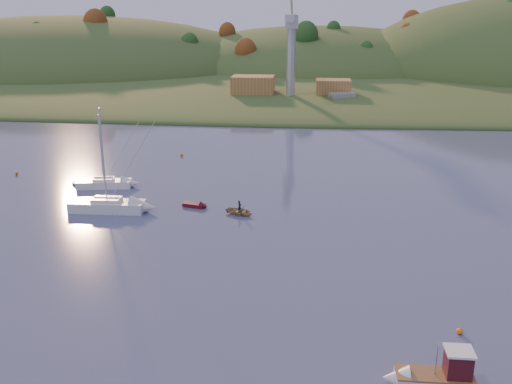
# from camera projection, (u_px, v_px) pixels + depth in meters

# --- Properties ---
(far_shore) EXTENTS (620.00, 220.00, 1.50)m
(far_shore) POSITION_uv_depth(u_px,v_px,m) (295.00, 67.00, 252.12)
(far_shore) COLOR #2D451B
(far_shore) RESTS_ON ground
(shore_slope) EXTENTS (640.00, 150.00, 7.00)m
(shore_slope) POSITION_uv_depth(u_px,v_px,m) (289.00, 85.00, 190.45)
(shore_slope) COLOR #2D451B
(shore_slope) RESTS_ON ground
(hill_left) EXTENTS (170.00, 140.00, 44.00)m
(hill_left) POSITION_uv_depth(u_px,v_px,m) (71.00, 71.00, 231.74)
(hill_left) COLOR #2D451B
(hill_left) RESTS_ON ground
(hill_center) EXTENTS (140.00, 120.00, 36.00)m
(hill_center) POSITION_uv_depth(u_px,v_px,m) (318.00, 71.00, 232.25)
(hill_center) COLOR #2D451B
(hill_center) RESTS_ON ground
(hillside_trees) EXTENTS (280.00, 50.00, 32.00)m
(hillside_trees) POSITION_uv_depth(u_px,v_px,m) (291.00, 78.00, 209.43)
(hillside_trees) COLOR #1E4F1C
(hillside_trees) RESTS_ON ground
(wharf) EXTENTS (42.00, 16.00, 2.40)m
(wharf) POSITION_uv_depth(u_px,v_px,m) (302.00, 100.00, 148.84)
(wharf) COLOR slate
(wharf) RESTS_ON ground
(shed_west) EXTENTS (11.00, 8.00, 4.80)m
(shed_west) POSITION_uv_depth(u_px,v_px,m) (253.00, 85.00, 149.87)
(shed_west) COLOR olive
(shed_west) RESTS_ON wharf
(shed_east) EXTENTS (9.00, 7.00, 4.00)m
(shed_east) POSITION_uv_depth(u_px,v_px,m) (333.00, 87.00, 149.05)
(shed_east) COLOR olive
(shed_east) RESTS_ON wharf
(dock_crane) EXTENTS (3.20, 28.00, 20.30)m
(dock_crane) POSITION_uv_depth(u_px,v_px,m) (291.00, 38.00, 140.85)
(dock_crane) COLOR #B7B7BC
(dock_crane) RESTS_ON wharf
(fishing_boat) EXTENTS (5.85, 1.86, 3.73)m
(fishing_boat) POSITION_uv_depth(u_px,v_px,m) (429.00, 375.00, 37.03)
(fishing_boat) COLOR white
(fishing_boat) RESTS_ON ground
(sailboat_near) EXTENTS (9.18, 2.87, 12.69)m
(sailboat_near) POSITION_uv_depth(u_px,v_px,m) (107.00, 205.00, 69.65)
(sailboat_near) COLOR white
(sailboat_near) RESTS_ON ground
(sailboat_far) EXTENTS (7.65, 3.41, 10.25)m
(sailboat_far) POSITION_uv_depth(u_px,v_px,m) (104.00, 183.00, 79.03)
(sailboat_far) COLOR white
(sailboat_far) RESTS_ON ground
(canoe) EXTENTS (4.16, 3.65, 0.72)m
(canoe) POSITION_uv_depth(u_px,v_px,m) (240.00, 211.00, 68.68)
(canoe) COLOR #9D8657
(canoe) RESTS_ON ground
(paddler) EXTENTS (0.54, 0.64, 1.49)m
(paddler) POSITION_uv_depth(u_px,v_px,m) (240.00, 208.00, 68.56)
(paddler) COLOR black
(paddler) RESTS_ON ground
(red_tender) EXTENTS (3.43, 1.93, 1.11)m
(red_tender) POSITION_uv_depth(u_px,v_px,m) (199.00, 206.00, 71.12)
(red_tender) COLOR #500B13
(red_tender) RESTS_ON ground
(grey_dinghy) EXTENTS (2.79, 2.11, 0.99)m
(grey_dinghy) POSITION_uv_depth(u_px,v_px,m) (84.00, 183.00, 80.77)
(grey_dinghy) COLOR #515F6A
(grey_dinghy) RESTS_ON ground
(work_vessel) EXTENTS (15.66, 10.66, 3.80)m
(work_vessel) POSITION_uv_depth(u_px,v_px,m) (341.00, 102.00, 144.10)
(work_vessel) COLOR slate
(work_vessel) RESTS_ON ground
(buoy_0) EXTENTS (0.50, 0.50, 0.50)m
(buoy_0) POSITION_uv_depth(u_px,v_px,m) (460.00, 331.00, 43.19)
(buoy_0) COLOR orange
(buoy_0) RESTS_ON ground
(buoy_1) EXTENTS (0.50, 0.50, 0.50)m
(buoy_1) POSITION_uv_depth(u_px,v_px,m) (16.00, 173.00, 85.25)
(buoy_1) COLOR orange
(buoy_1) RESTS_ON ground
(buoy_2) EXTENTS (0.50, 0.50, 0.50)m
(buoy_2) POSITION_uv_depth(u_px,v_px,m) (182.00, 155.00, 96.33)
(buoy_2) COLOR orange
(buoy_2) RESTS_ON ground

